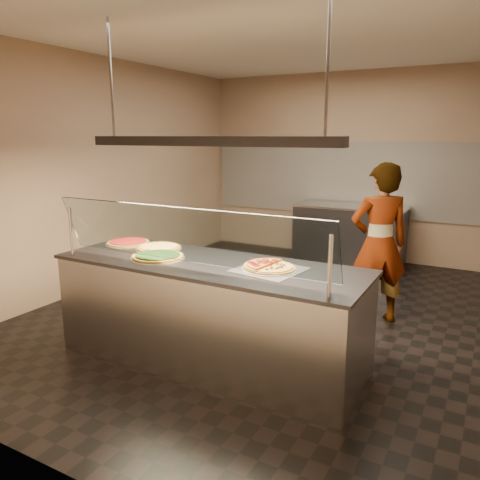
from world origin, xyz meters
The scene contains 20 objects.
ground centered at (0.00, 0.00, -0.01)m, with size 5.00×6.00×0.02m, color black.
ceiling centered at (0.00, 0.00, 3.01)m, with size 5.00×6.00×0.02m, color silver.
wall_back centered at (0.00, 3.01, 1.50)m, with size 5.00×0.02×3.00m, color #A08567.
wall_front centered at (0.00, -3.01, 1.50)m, with size 5.00×0.02×3.00m, color #A08567.
wall_left centered at (-2.51, 0.00, 1.50)m, with size 0.02×6.00×3.00m, color #A08567.
tile_band centered at (0.00, 2.98, 1.30)m, with size 4.90×0.02×1.20m, color silver.
serving_counter centered at (0.00, -1.36, 0.47)m, with size 2.75×0.94×0.93m.
sneeze_guard centered at (0.00, -1.70, 1.23)m, with size 2.51×0.18×0.54m.
perforated_tray centered at (0.56, -1.32, 0.94)m, with size 0.57×0.57×0.01m.
half_pizza_pepperoni centered at (0.46, -1.32, 0.96)m, with size 0.27×0.44×0.05m.
half_pizza_sausage centered at (0.66, -1.32, 0.96)m, with size 0.27×0.44×0.04m.
pizza_spinach centered at (-0.47, -1.46, 0.95)m, with size 0.48×0.48×0.03m.
pizza_cheese centered at (-0.68, -1.17, 0.94)m, with size 0.44×0.44×0.03m.
pizza_tomato centered at (-1.09, -1.14, 0.94)m, with size 0.45×0.45×0.03m.
pizza_spatula centered at (-0.64, -1.31, 0.96)m, with size 0.26×0.20×0.02m.
prep_table centered at (0.14, 2.55, 0.47)m, with size 1.70×0.74×0.93m.
worker centered at (1.07, 0.33, 0.87)m, with size 0.63×0.41×1.73m, color #322D3C.
heat_lamp_housing centered at (0.00, -1.36, 1.95)m, with size 2.30×0.18×0.08m, color #35353A.
lamp_rod_left centered at (-1.00, -1.36, 2.50)m, with size 0.02×0.02×1.01m, color #B7B7BC.
lamp_rod_right centered at (1.00, -1.36, 2.50)m, with size 0.02×0.02×1.01m, color #B7B7BC.
Camera 1 is at (2.10, -4.63, 1.99)m, focal length 35.00 mm.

